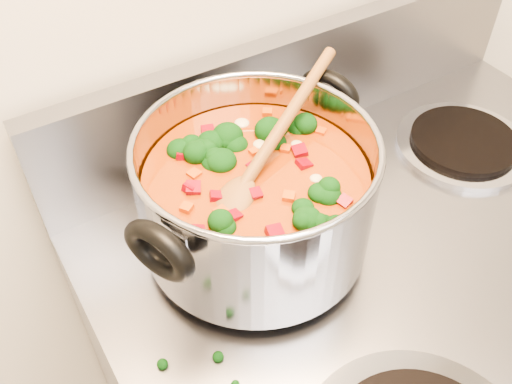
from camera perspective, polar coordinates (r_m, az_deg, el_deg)
stockpot at (r=0.63m, az=-0.00°, el=-0.32°), size 0.32×0.26×0.16m
wooden_spoon at (r=0.61m, az=0.52°, el=3.40°), size 0.24×0.14×0.08m
cooktop_crumbs at (r=0.70m, az=-14.58°, el=-5.99°), size 0.10×0.13×0.01m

